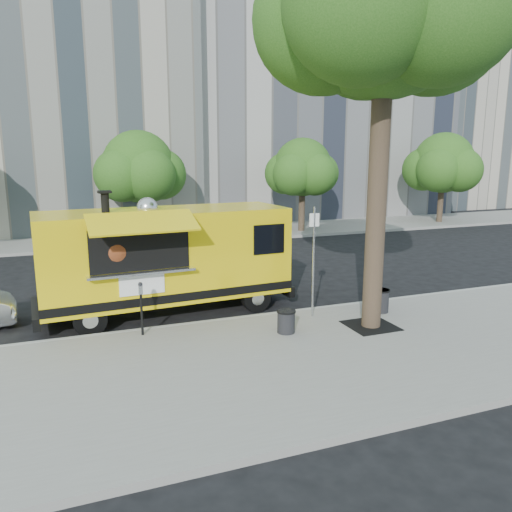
{
  "coord_description": "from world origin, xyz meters",
  "views": [
    {
      "loc": [
        -4.52,
        -13.18,
        4.53
      ],
      "look_at": [
        0.49,
        0.0,
        1.61
      ],
      "focal_mm": 35.0,
      "sensor_mm": 36.0,
      "label": 1
    }
  ],
  "objects_px": {
    "far_tree_d": "(443,163)",
    "food_truck": "(165,257)",
    "far_tree_c": "(302,168)",
    "parking_meter": "(141,302)",
    "trash_bin_right": "(380,300)",
    "far_tree_b": "(139,167)",
    "trash_bin_left": "(286,321)",
    "sign_post": "(314,255)"
  },
  "relations": [
    {
      "from": "sign_post",
      "to": "parking_meter",
      "type": "bearing_deg",
      "value": 177.48
    },
    {
      "from": "food_truck",
      "to": "trash_bin_left",
      "type": "xyz_separation_m",
      "value": [
        2.39,
        -3.02,
        -1.21
      ]
    },
    {
      "from": "far_tree_b",
      "to": "far_tree_c",
      "type": "height_order",
      "value": "far_tree_b"
    },
    {
      "from": "sign_post",
      "to": "trash_bin_left",
      "type": "relative_size",
      "value": 5.26
    },
    {
      "from": "far_tree_b",
      "to": "far_tree_c",
      "type": "distance_m",
      "value": 9.01
    },
    {
      "from": "food_truck",
      "to": "far_tree_b",
      "type": "bearing_deg",
      "value": 81.32
    },
    {
      "from": "far_tree_c",
      "to": "trash_bin_left",
      "type": "bearing_deg",
      "value": -117.22
    },
    {
      "from": "far_tree_c",
      "to": "food_truck",
      "type": "height_order",
      "value": "far_tree_c"
    },
    {
      "from": "far_tree_b",
      "to": "trash_bin_left",
      "type": "xyz_separation_m",
      "value": [
        1.36,
        -15.16,
        -3.38
      ]
    },
    {
      "from": "food_truck",
      "to": "trash_bin_right",
      "type": "distance_m",
      "value": 6.16
    },
    {
      "from": "food_truck",
      "to": "trash_bin_left",
      "type": "height_order",
      "value": "food_truck"
    },
    {
      "from": "food_truck",
      "to": "trash_bin_left",
      "type": "relative_size",
      "value": 12.76
    },
    {
      "from": "far_tree_b",
      "to": "trash_bin_left",
      "type": "height_order",
      "value": "far_tree_b"
    },
    {
      "from": "far_tree_b",
      "to": "far_tree_c",
      "type": "relative_size",
      "value": 1.06
    },
    {
      "from": "far_tree_c",
      "to": "food_truck",
      "type": "relative_size",
      "value": 0.72
    },
    {
      "from": "trash_bin_left",
      "to": "trash_bin_right",
      "type": "relative_size",
      "value": 0.88
    },
    {
      "from": "far_tree_d",
      "to": "trash_bin_right",
      "type": "height_order",
      "value": "far_tree_d"
    },
    {
      "from": "far_tree_c",
      "to": "parking_meter",
      "type": "xyz_separation_m",
      "value": [
        -11.0,
        -13.75,
        -2.74
      ]
    },
    {
      "from": "far_tree_d",
      "to": "food_truck",
      "type": "distance_m",
      "value": 23.47
    },
    {
      "from": "trash_bin_right",
      "to": "parking_meter",
      "type": "bearing_deg",
      "value": 175.4
    },
    {
      "from": "far_tree_c",
      "to": "sign_post",
      "type": "distance_m",
      "value": 15.48
    },
    {
      "from": "trash_bin_left",
      "to": "trash_bin_right",
      "type": "xyz_separation_m",
      "value": [
        3.14,
        0.58,
        0.04
      ]
    },
    {
      "from": "far_tree_c",
      "to": "sign_post",
      "type": "height_order",
      "value": "far_tree_c"
    },
    {
      "from": "sign_post",
      "to": "far_tree_d",
      "type": "bearing_deg",
      "value": 40.7
    },
    {
      "from": "sign_post",
      "to": "food_truck",
      "type": "bearing_deg",
      "value": 149.41
    },
    {
      "from": "trash_bin_left",
      "to": "food_truck",
      "type": "bearing_deg",
      "value": 128.32
    },
    {
      "from": "parking_meter",
      "to": "sign_post",
      "type": "bearing_deg",
      "value": -2.52
    },
    {
      "from": "far_tree_d",
      "to": "trash_bin_right",
      "type": "distance_m",
      "value": 20.77
    },
    {
      "from": "far_tree_d",
      "to": "far_tree_c",
      "type": "bearing_deg",
      "value": -178.85
    },
    {
      "from": "parking_meter",
      "to": "trash_bin_left",
      "type": "bearing_deg",
      "value": -18.24
    },
    {
      "from": "far_tree_d",
      "to": "sign_post",
      "type": "distance_m",
      "value": 21.79
    },
    {
      "from": "far_tree_d",
      "to": "trash_bin_right",
      "type": "bearing_deg",
      "value": -135.05
    },
    {
      "from": "far_tree_d",
      "to": "food_truck",
      "type": "relative_size",
      "value": 0.78
    },
    {
      "from": "trash_bin_right",
      "to": "sign_post",
      "type": "bearing_deg",
      "value": 170.61
    },
    {
      "from": "sign_post",
      "to": "parking_meter",
      "type": "height_order",
      "value": "sign_post"
    },
    {
      "from": "far_tree_b",
      "to": "sign_post",
      "type": "bearing_deg",
      "value": -79.85
    },
    {
      "from": "trash_bin_left",
      "to": "far_tree_c",
      "type": "bearing_deg",
      "value": 62.78
    },
    {
      "from": "far_tree_d",
      "to": "food_truck",
      "type": "xyz_separation_m",
      "value": [
        -20.03,
        -12.03,
        -2.23
      ]
    },
    {
      "from": "far_tree_b",
      "to": "trash_bin_right",
      "type": "bearing_deg",
      "value": -72.84
    },
    {
      "from": "far_tree_c",
      "to": "far_tree_d",
      "type": "relative_size",
      "value": 0.92
    },
    {
      "from": "far_tree_c",
      "to": "trash_bin_right",
      "type": "distance_m",
      "value": 15.31
    },
    {
      "from": "parking_meter",
      "to": "trash_bin_right",
      "type": "height_order",
      "value": "parking_meter"
    }
  ]
}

